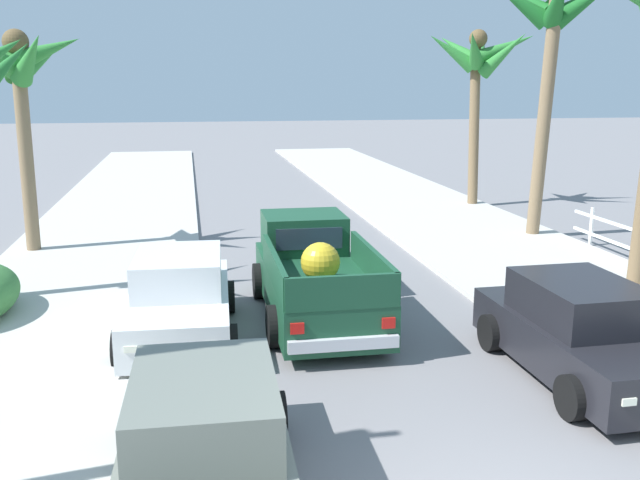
{
  "coord_description": "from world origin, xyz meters",
  "views": [
    {
      "loc": [
        -2.99,
        -5.45,
        4.55
      ],
      "look_at": [
        -0.26,
        9.14,
        1.2
      ],
      "focal_mm": 39.26,
      "sensor_mm": 36.0,
      "label": 1
    }
  ],
  "objects_px": {
    "palm_tree_left_fore": "(552,25)",
    "palm_tree_right_back": "(479,63)",
    "car_left_mid": "(206,445)",
    "palm_tree_left_back": "(19,71)",
    "car_left_near": "(580,333)",
    "car_right_near": "(179,299)",
    "pickup_truck": "(314,276)"
  },
  "relations": [
    {
      "from": "car_left_near",
      "to": "palm_tree_right_back",
      "type": "relative_size",
      "value": 0.66
    },
    {
      "from": "car_left_near",
      "to": "palm_tree_left_back",
      "type": "distance_m",
      "value": 15.0
    },
    {
      "from": "pickup_truck",
      "to": "palm_tree_right_back",
      "type": "bearing_deg",
      "value": 54.6
    },
    {
      "from": "car_right_near",
      "to": "palm_tree_right_back",
      "type": "xyz_separation_m",
      "value": [
        10.73,
        12.15,
        4.54
      ]
    },
    {
      "from": "car_left_mid",
      "to": "palm_tree_right_back",
      "type": "distance_m",
      "value": 20.9
    },
    {
      "from": "car_right_near",
      "to": "palm_tree_left_back",
      "type": "height_order",
      "value": "palm_tree_left_back"
    },
    {
      "from": "car_right_near",
      "to": "palm_tree_left_fore",
      "type": "distance_m",
      "value": 13.32
    },
    {
      "from": "car_right_near",
      "to": "car_left_mid",
      "type": "height_order",
      "value": "same"
    },
    {
      "from": "palm_tree_left_fore",
      "to": "car_left_near",
      "type": "bearing_deg",
      "value": -114.15
    },
    {
      "from": "pickup_truck",
      "to": "car_left_near",
      "type": "bearing_deg",
      "value": -46.04
    },
    {
      "from": "car_right_near",
      "to": "palm_tree_left_back",
      "type": "xyz_separation_m",
      "value": [
        -3.96,
        7.26,
        4.13
      ]
    },
    {
      "from": "pickup_truck",
      "to": "palm_tree_right_back",
      "type": "height_order",
      "value": "palm_tree_right_back"
    },
    {
      "from": "car_right_near",
      "to": "car_left_mid",
      "type": "xyz_separation_m",
      "value": [
        0.33,
        -5.41,
        0.0
      ]
    },
    {
      "from": "palm_tree_left_back",
      "to": "palm_tree_right_back",
      "type": "relative_size",
      "value": 0.92
    },
    {
      "from": "pickup_truck",
      "to": "car_left_mid",
      "type": "height_order",
      "value": "pickup_truck"
    },
    {
      "from": "car_left_near",
      "to": "car_right_near",
      "type": "xyz_separation_m",
      "value": [
        -6.21,
        2.96,
        0.0
      ]
    },
    {
      "from": "car_right_near",
      "to": "palm_tree_left_fore",
      "type": "xyz_separation_m",
      "value": [
        10.39,
        6.36,
        5.39
      ]
    },
    {
      "from": "car_left_near",
      "to": "car_left_mid",
      "type": "xyz_separation_m",
      "value": [
        -5.88,
        -2.44,
        0.0
      ]
    },
    {
      "from": "pickup_truck",
      "to": "palm_tree_left_fore",
      "type": "relative_size",
      "value": 0.7
    },
    {
      "from": "palm_tree_left_fore",
      "to": "palm_tree_right_back",
      "type": "bearing_deg",
      "value": 86.63
    },
    {
      "from": "car_right_near",
      "to": "car_left_mid",
      "type": "bearing_deg",
      "value": -86.55
    },
    {
      "from": "car_left_near",
      "to": "palm_tree_left_back",
      "type": "relative_size",
      "value": 0.72
    },
    {
      "from": "car_right_near",
      "to": "palm_tree_left_back",
      "type": "bearing_deg",
      "value": 118.6
    },
    {
      "from": "palm_tree_left_fore",
      "to": "palm_tree_left_back",
      "type": "xyz_separation_m",
      "value": [
        -14.34,
        0.9,
        -1.26
      ]
    },
    {
      "from": "pickup_truck",
      "to": "palm_tree_left_fore",
      "type": "distance_m",
      "value": 10.95
    },
    {
      "from": "palm_tree_right_back",
      "to": "car_left_mid",
      "type": "bearing_deg",
      "value": -120.65
    },
    {
      "from": "car_left_mid",
      "to": "palm_tree_left_back",
      "type": "relative_size",
      "value": 0.72
    },
    {
      "from": "pickup_truck",
      "to": "car_right_near",
      "type": "height_order",
      "value": "pickup_truck"
    },
    {
      "from": "palm_tree_left_fore",
      "to": "palm_tree_right_back",
      "type": "height_order",
      "value": "palm_tree_left_fore"
    },
    {
      "from": "palm_tree_left_back",
      "to": "car_left_near",
      "type": "bearing_deg",
      "value": -45.17
    },
    {
      "from": "car_right_near",
      "to": "palm_tree_left_back",
      "type": "distance_m",
      "value": 9.24
    },
    {
      "from": "car_left_mid",
      "to": "palm_tree_left_back",
      "type": "xyz_separation_m",
      "value": [
        -4.28,
        12.67,
        4.13
      ]
    }
  ]
}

